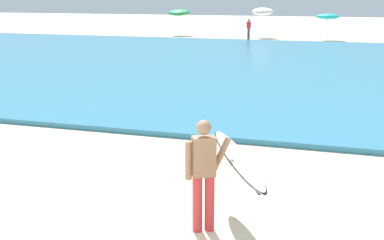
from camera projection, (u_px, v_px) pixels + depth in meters
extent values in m
cube|color=teal|center=(297.00, 67.00, 26.04)|extent=(120.00, 28.00, 0.14)
cylinder|color=red|center=(197.00, 204.00, 8.13)|extent=(0.15, 0.15, 0.88)
cylinder|color=red|center=(210.00, 203.00, 8.16)|extent=(0.15, 0.15, 0.88)
cube|color=#9E7051|center=(204.00, 156.00, 7.98)|extent=(0.40, 0.36, 0.60)
sphere|color=#9E7051|center=(204.00, 127.00, 7.88)|extent=(0.22, 0.22, 0.22)
cylinder|color=#9E7051|center=(188.00, 160.00, 7.95)|extent=(0.10, 0.10, 0.58)
cylinder|color=#9E7051|center=(221.00, 154.00, 8.04)|extent=(0.32, 0.24, 0.51)
ellipsoid|color=white|center=(238.00, 158.00, 8.08)|extent=(1.49, 2.38, 0.25)
ellipsoid|color=black|center=(238.00, 159.00, 8.09)|extent=(1.56, 2.48, 0.21)
cube|color=black|center=(258.00, 188.00, 7.13)|extent=(0.08, 0.13, 0.14)
cylinder|color=beige|center=(179.00, 24.00, 46.33)|extent=(0.05, 0.05, 1.84)
ellipsoid|color=#23844C|center=(179.00, 13.00, 46.11)|extent=(1.95, 1.99, 0.68)
cylinder|color=beige|center=(262.00, 25.00, 43.90)|extent=(0.05, 0.05, 1.99)
ellipsoid|color=white|center=(262.00, 12.00, 43.65)|extent=(1.72, 1.76, 0.74)
cylinder|color=beige|center=(327.00, 29.00, 41.53)|extent=(0.05, 0.05, 1.71)
ellipsoid|color=#19ADB2|center=(328.00, 17.00, 41.32)|extent=(1.79, 1.80, 0.49)
cylinder|color=#383842|center=(249.00, 34.00, 42.22)|extent=(0.20, 0.20, 0.84)
cube|color=red|center=(249.00, 25.00, 42.06)|extent=(0.32, 0.20, 0.54)
sphere|color=#9E7051|center=(249.00, 20.00, 41.98)|extent=(0.20, 0.20, 0.20)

